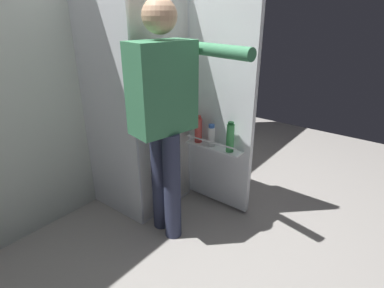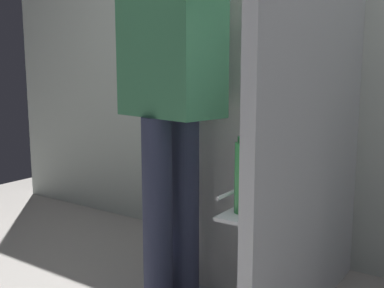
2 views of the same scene
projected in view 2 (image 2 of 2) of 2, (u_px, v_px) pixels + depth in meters
kitchen_wall at (306, 13)px, 2.32m from camera, size 4.40×0.10×2.53m
refrigerator at (275, 98)px, 2.06m from camera, size 0.65×1.16×1.72m
person at (172, 75)px, 1.81m from camera, size 0.54×0.77×1.61m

